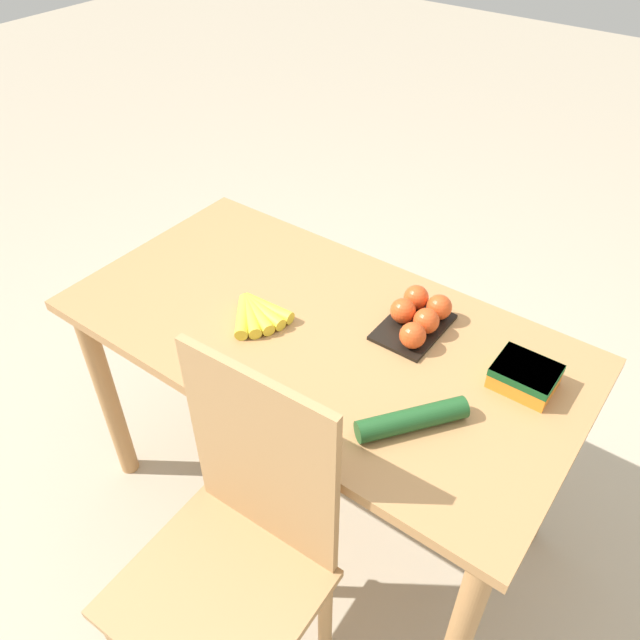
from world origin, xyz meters
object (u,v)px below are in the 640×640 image
banana_bunch (256,313)px  cucumber_near (412,419)px  tomato_pack (418,316)px  carrot_bag (525,375)px  chair (235,556)px

banana_bunch → cucumber_near: 0.52m
banana_bunch → cucumber_near: cucumber_near is taller
cucumber_near → banana_bunch: bearing=-8.8°
tomato_pack → carrot_bag: 0.31m
banana_bunch → tomato_pack: bearing=-148.6°
banana_bunch → carrot_bag: carrot_bag is taller
chair → tomato_pack: 0.73m
banana_bunch → cucumber_near: (-0.52, 0.08, 0.01)m
chair → cucumber_near: bearing=57.6°
chair → cucumber_near: chair is taller
tomato_pack → cucumber_near: 0.34m
chair → tomato_pack: (-0.06, -0.67, 0.28)m
chair → carrot_bag: chair is taller
tomato_pack → banana_bunch: bearing=31.4°
chair → cucumber_near: size_ratio=4.28×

